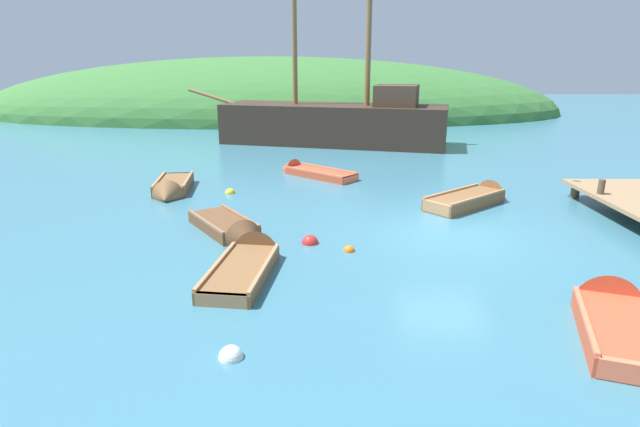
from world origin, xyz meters
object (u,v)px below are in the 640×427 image
(sailing_ship, at_px, (336,128))
(rowboat_portside, at_px, (248,264))
(rowboat_near_dock, at_px, (172,190))
(buoy_orange, at_px, (349,251))
(rowboat_outer_right, at_px, (474,199))
(rowboat_center, at_px, (231,232))
(buoy_white, at_px, (231,357))
(buoy_red, at_px, (310,243))
(buoy_yellow, at_px, (230,193))
(rowboat_far, at_px, (309,173))
(rowboat_outer_left, at_px, (615,321))

(sailing_ship, xyz_separation_m, rowboat_portside, (-2.37, -17.82, -0.81))
(rowboat_near_dock, xyz_separation_m, buoy_orange, (6.06, -5.64, -0.13))
(rowboat_outer_right, xyz_separation_m, buoy_orange, (-4.34, -4.37, -0.14))
(rowboat_center, xyz_separation_m, buoy_white, (1.04, -5.83, -0.10))
(rowboat_near_dock, distance_m, buoy_red, 7.19)
(sailing_ship, relative_size, rowboat_center, 4.79)
(buoy_yellow, relative_size, buoy_orange, 1.22)
(rowboat_portside, xyz_separation_m, rowboat_far, (1.10, 9.68, -0.00))
(rowboat_outer_left, xyz_separation_m, buoy_white, (-6.60, -1.00, -0.12))
(rowboat_center, xyz_separation_m, buoy_red, (2.14, -0.62, -0.10))
(rowboat_far, relative_size, buoy_red, 8.07)
(sailing_ship, height_order, rowboat_near_dock, sailing_ship)
(buoy_yellow, bearing_deg, rowboat_portside, -76.27)
(buoy_white, xyz_separation_m, buoy_orange, (2.09, 4.67, 0.00))
(buoy_red, bearing_deg, rowboat_near_dock, 134.91)
(rowboat_far, height_order, rowboat_center, rowboat_center)
(rowboat_near_dock, xyz_separation_m, buoy_yellow, (2.08, -0.02, -0.13))
(rowboat_near_dock, xyz_separation_m, buoy_white, (3.97, -10.31, -0.13))
(rowboat_near_dock, height_order, buoy_orange, rowboat_near_dock)
(buoy_red, bearing_deg, rowboat_center, 163.98)
(rowboat_portside, distance_m, rowboat_far, 9.75)
(rowboat_center, relative_size, buoy_white, 7.90)
(rowboat_outer_right, xyz_separation_m, rowboat_outer_left, (0.17, -8.04, -0.02))
(sailing_ship, height_order, rowboat_portside, sailing_ship)
(buoy_red, distance_m, buoy_yellow, 5.89)
(rowboat_portside, height_order, buoy_white, rowboat_portside)
(sailing_ship, relative_size, rowboat_outer_left, 4.56)
(buoy_red, bearing_deg, sailing_ship, 86.46)
(buoy_white, bearing_deg, sailing_ship, 84.38)
(buoy_yellow, bearing_deg, rowboat_center, -79.24)
(sailing_ship, height_order, rowboat_center, sailing_ship)
(sailing_ship, bearing_deg, buoy_orange, 104.08)
(rowboat_outer_left, xyz_separation_m, buoy_orange, (-4.51, 3.67, -0.12))
(rowboat_near_dock, height_order, rowboat_far, rowboat_near_dock)
(rowboat_portside, height_order, rowboat_center, rowboat_portside)
(rowboat_outer_left, xyz_separation_m, buoy_yellow, (-8.48, 9.29, -0.12))
(rowboat_near_dock, distance_m, buoy_white, 11.04)
(rowboat_outer_right, distance_m, rowboat_far, 7.03)
(rowboat_portside, bearing_deg, buoy_yellow, 20.42)
(rowboat_outer_right, bearing_deg, buoy_orange, -174.95)
(rowboat_outer_right, xyz_separation_m, buoy_yellow, (-8.31, 1.25, -0.14))
(rowboat_portside, bearing_deg, rowboat_center, 26.17)
(buoy_orange, bearing_deg, rowboat_portside, -155.95)
(buoy_red, relative_size, buoy_white, 1.09)
(rowboat_far, distance_m, buoy_orange, 8.73)
(sailing_ship, distance_m, rowboat_far, 8.28)
(sailing_ship, height_order, buoy_white, sailing_ship)
(buoy_red, bearing_deg, buoy_white, -101.98)
(rowboat_outer_right, xyz_separation_m, buoy_red, (-5.32, -3.82, -0.14))
(rowboat_center, xyz_separation_m, buoy_yellow, (-0.85, 4.46, -0.10))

